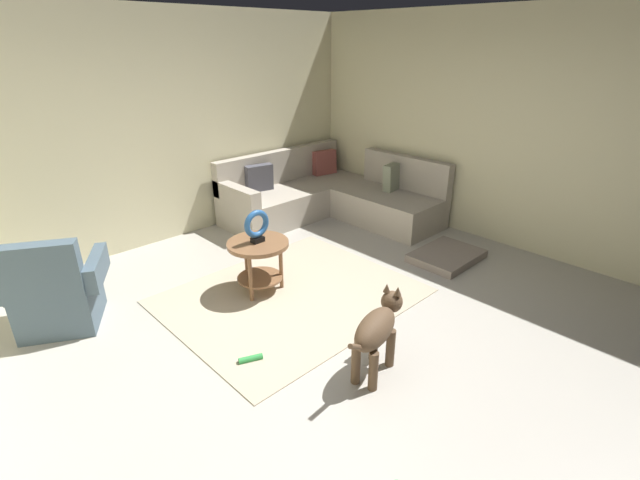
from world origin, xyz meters
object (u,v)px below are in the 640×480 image
torus_sculpture (257,225)px  dog_bed_mat (447,256)px  armchair (56,294)px  dog_toy_rope (251,359)px  sectional_couch (329,197)px  dog (377,329)px  side_table (259,253)px

torus_sculpture → dog_bed_mat: 2.28m
armchair → dog_toy_rope: size_ratio=5.22×
sectional_couch → dog_bed_mat: size_ratio=2.81×
sectional_couch → torus_sculpture: 2.27m
dog → dog_toy_rope: dog is taller
sectional_couch → armchair: bearing=-175.3°
side_table → dog: bearing=-93.7°
sectional_couch → dog_toy_rope: size_ratio=11.85×
side_table → torus_sculpture: 0.29m
sectional_couch → dog_toy_rope: (-2.72, -1.85, -0.27)m
armchair → side_table: armchair is taller
armchair → dog_bed_mat: 3.98m
armchair → side_table: bearing=5.4°
torus_sculpture → sectional_couch: bearing=27.0°
armchair → torus_sculpture: bearing=5.4°
dog_bed_mat → sectional_couch: bearing=89.6°
torus_sculpture → dog_toy_rope: size_ratio=1.72×
dog_toy_rope → side_table: bearing=48.8°
armchair → dog: size_ratio=1.19×
side_table → dog_toy_rope: size_ratio=3.16×
armchair → side_table: 1.79m
side_table → dog: (-0.10, -1.58, -0.04)m
sectional_couch → dog_toy_rope: bearing=-145.8°
armchair → side_table: (1.63, -0.72, 0.09)m
sectional_couch → side_table: size_ratio=3.75×
dog_bed_mat → dog: bearing=-162.4°
armchair → dog_bed_mat: size_ratio=1.24×
dog → dog_toy_rope: bearing=-155.0°
torus_sculpture → dog: (-0.10, -1.58, -0.33)m
armchair → dog: (1.53, -2.30, 0.05)m
torus_sculpture → armchair: bearing=156.3°
sectional_couch → dog: (-2.09, -2.60, 0.09)m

